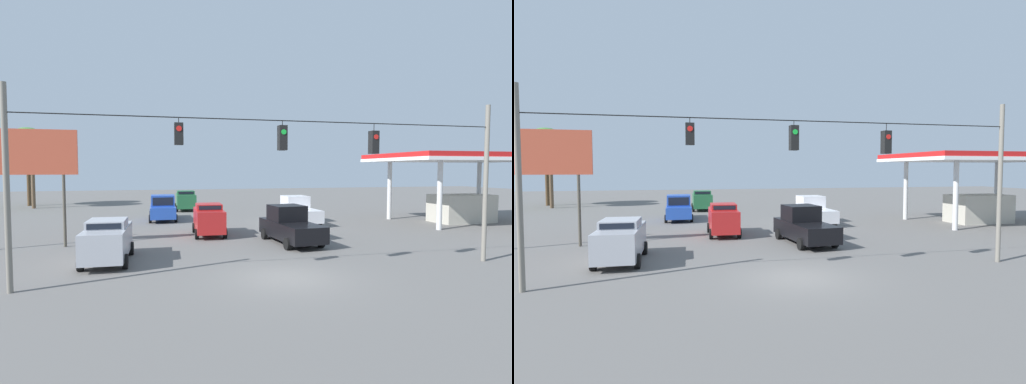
% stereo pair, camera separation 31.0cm
% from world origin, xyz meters
% --- Properties ---
extents(ground_plane, '(140.00, 140.00, 0.00)m').
position_xyz_m(ground_plane, '(0.00, 0.00, 0.00)').
color(ground_plane, '#605E5B').
extents(overhead_signal_span, '(19.61, 0.38, 7.10)m').
position_xyz_m(overhead_signal_span, '(-0.07, -0.49, 4.29)').
color(overhead_signal_span, slate).
rests_on(overhead_signal_span, ground_plane).
extents(pickup_truck_black_crossing_near, '(2.55, 5.44, 2.12)m').
position_xyz_m(pickup_truck_black_crossing_near, '(-2.59, -7.02, 0.98)').
color(pickup_truck_black_crossing_near, black).
rests_on(pickup_truck_black_crossing_near, ground_plane).
extents(pickup_truck_white_oncoming_far, '(2.24, 5.51, 2.12)m').
position_xyz_m(pickup_truck_white_oncoming_far, '(-5.82, -14.67, 0.98)').
color(pickup_truck_white_oncoming_far, silver).
rests_on(pickup_truck_white_oncoming_far, ground_plane).
extents(sedan_silver_parked_shoulder, '(2.09, 4.54, 1.95)m').
position_xyz_m(sedan_silver_parked_shoulder, '(6.99, -4.46, 1.02)').
color(sedan_silver_parked_shoulder, '#A8AAB2').
rests_on(sedan_silver_parked_shoulder, ground_plane).
extents(pickup_truck_blue_withflow_far, '(2.21, 5.21, 2.12)m').
position_xyz_m(pickup_truck_blue_withflow_far, '(4.30, -19.18, 0.98)').
color(pickup_truck_blue_withflow_far, '#234CB2').
rests_on(pickup_truck_blue_withflow_far, ground_plane).
extents(sedan_red_withflow_mid, '(2.03, 4.09, 2.03)m').
position_xyz_m(sedan_red_withflow_mid, '(1.59, -10.71, 1.05)').
color(sedan_red_withflow_mid, red).
rests_on(sedan_red_withflow_mid, ground_plane).
extents(sedan_green_withflow_deep, '(2.12, 4.12, 2.02)m').
position_xyz_m(sedan_green_withflow_deep, '(1.88, -26.80, 1.05)').
color(sedan_green_withflow_deep, '#236038').
rests_on(sedan_green_withflow_deep, ground_plane).
extents(traffic_cone_nearest, '(0.32, 0.32, 0.62)m').
position_xyz_m(traffic_cone_nearest, '(6.55, -4.21, 0.31)').
color(traffic_cone_nearest, orange).
rests_on(traffic_cone_nearest, ground_plane).
extents(traffic_cone_second, '(0.32, 0.32, 0.62)m').
position_xyz_m(traffic_cone_second, '(6.83, -6.67, 0.31)').
color(traffic_cone_second, orange).
rests_on(traffic_cone_second, ground_plane).
extents(traffic_cone_third, '(0.32, 0.32, 0.62)m').
position_xyz_m(traffic_cone_third, '(6.76, -9.36, 0.31)').
color(traffic_cone_third, orange).
rests_on(traffic_cone_third, ground_plane).
extents(traffic_cone_fourth, '(0.32, 0.32, 0.62)m').
position_xyz_m(traffic_cone_fourth, '(6.72, -11.98, 0.31)').
color(traffic_cone_fourth, orange).
rests_on(traffic_cone_fourth, ground_plane).
extents(gas_station, '(13.02, 8.86, 5.42)m').
position_xyz_m(gas_station, '(-18.79, -12.20, 3.96)').
color(gas_station, red).
rests_on(gas_station, ground_plane).
extents(roadside_billboard, '(4.89, 0.16, 6.33)m').
position_xyz_m(roadside_billboard, '(11.36, -8.84, 4.73)').
color(roadside_billboard, '#4C473D').
rests_on(roadside_billboard, ground_plane).
extents(tree_horizon_left, '(4.95, 4.95, 9.02)m').
position_xyz_m(tree_horizon_left, '(19.01, -36.39, 6.52)').
color(tree_horizon_left, '#4C3823').
rests_on(tree_horizon_left, ground_plane).
extents(tree_horizon_right, '(3.78, 3.78, 8.32)m').
position_xyz_m(tree_horizon_right, '(17.63, -32.90, 6.37)').
color(tree_horizon_right, brown).
rests_on(tree_horizon_right, ground_plane).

